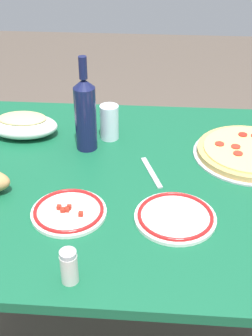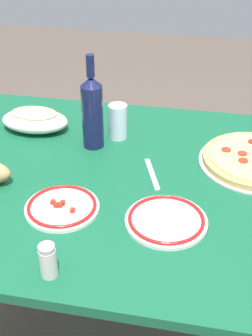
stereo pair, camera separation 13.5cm
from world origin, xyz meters
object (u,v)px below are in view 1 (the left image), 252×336
(baked_pasta_dish, at_px, (23,125))
(side_plate_near, at_px, (69,211))
(dining_table, at_px, (126,205))
(water_glass, at_px, (109,122))
(pepperoni_pizza, at_px, (249,152))
(side_plate_far, at_px, (175,217))
(spice_shaker, at_px, (69,266))
(wine_bottle, at_px, (85,113))

(baked_pasta_dish, xyz_separation_m, side_plate_near, (-0.24, 0.43, -0.03))
(dining_table, distance_m, water_glass, 0.30)
(baked_pasta_dish, bearing_deg, pepperoni_pizza, 173.81)
(dining_table, distance_m, side_plate_far, 0.27)
(spice_shaker, bearing_deg, side_plate_near, -78.87)
(baked_pasta_dish, distance_m, spice_shaker, 0.72)
(wine_bottle, relative_size, side_plate_far, 1.44)
(dining_table, bearing_deg, water_glass, -72.35)
(side_plate_far, bearing_deg, baked_pasta_dish, -39.23)
(side_plate_far, height_order, spice_shaker, spice_shaker)
(wine_bottle, xyz_separation_m, water_glass, (-0.07, -0.07, -0.07))
(side_plate_far, bearing_deg, dining_table, -53.01)
(dining_table, relative_size, baked_pasta_dish, 5.52)
(side_plate_far, bearing_deg, side_plate_near, -0.17)
(pepperoni_pizza, relative_size, baked_pasta_dish, 1.50)
(side_plate_near, bearing_deg, baked_pasta_dish, -60.94)
(side_plate_near, xyz_separation_m, side_plate_far, (-0.29, 0.00, -0.00))
(baked_pasta_dish, bearing_deg, side_plate_near, 119.06)
(side_plate_near, bearing_deg, water_glass, -98.67)
(wine_bottle, xyz_separation_m, side_plate_near, (-0.00, 0.36, -0.12))
(dining_table, distance_m, side_plate_near, 0.27)
(water_glass, relative_size, spice_shaker, 1.40)
(pepperoni_pizza, height_order, side_plate_near, pepperoni_pizza)
(wine_bottle, bearing_deg, spice_shaker, 94.79)
(dining_table, relative_size, side_plate_far, 6.08)
(pepperoni_pizza, xyz_separation_m, baked_pasta_dish, (0.77, -0.08, 0.03))
(pepperoni_pizza, distance_m, side_plate_near, 0.63)
(water_glass, xyz_separation_m, spice_shaker, (0.02, 0.66, -0.02))
(wine_bottle, xyz_separation_m, spice_shaker, (-0.05, 0.59, -0.09))
(pepperoni_pizza, height_order, baked_pasta_dish, baked_pasta_dish)
(dining_table, height_order, side_plate_far, side_plate_far)
(dining_table, height_order, water_glass, water_glass)
(water_glass, height_order, side_plate_far, water_glass)
(wine_bottle, distance_m, side_plate_near, 0.37)
(wine_bottle, height_order, side_plate_near, wine_bottle)
(side_plate_near, distance_m, spice_shaker, 0.24)
(pepperoni_pizza, xyz_separation_m, side_plate_near, (0.53, 0.34, -0.01))
(wine_bottle, xyz_separation_m, side_plate_far, (-0.29, 0.36, -0.12))
(side_plate_near, xyz_separation_m, spice_shaker, (-0.05, 0.24, 0.03))
(pepperoni_pizza, bearing_deg, wine_bottle, -1.41)
(pepperoni_pizza, bearing_deg, water_glass, -10.41)
(baked_pasta_dish, relative_size, water_glass, 1.98)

